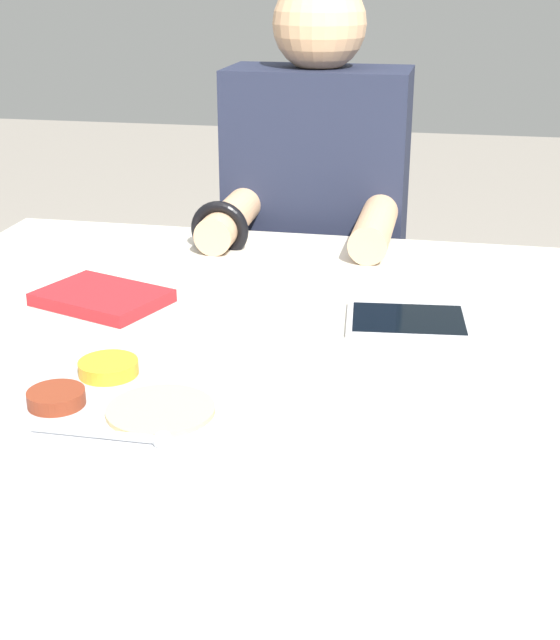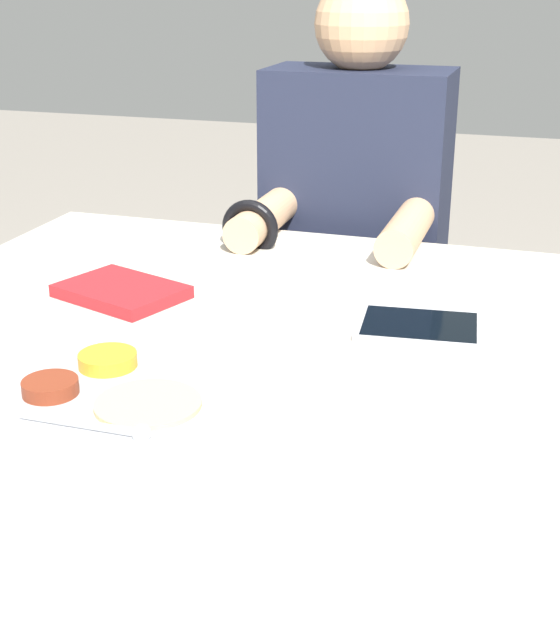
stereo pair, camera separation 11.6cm
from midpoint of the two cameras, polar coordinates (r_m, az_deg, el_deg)
The scene contains 5 objects.
dining_table at distance 1.45m, azimuth -4.75°, elevation -14.26°, with size 1.18×1.06×0.72m.
thali_tray at distance 1.08m, azimuth -13.34°, elevation -5.26°, with size 0.31×0.31×0.03m.
red_notebook at distance 1.42m, azimuth -13.62°, elevation 1.30°, with size 0.22×0.19×0.02m.
tablet_device at distance 1.31m, azimuth 5.72°, elevation -0.10°, with size 0.19×0.15×0.01m.
person_diner at distance 1.95m, azimuth 0.69°, elevation 2.38°, with size 0.38×0.46×1.20m.
Camera 1 is at (0.29, -1.14, 1.21)m, focal length 50.00 mm.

